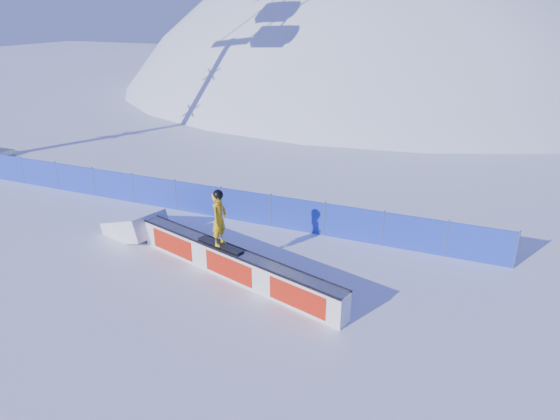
% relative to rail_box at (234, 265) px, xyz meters
% --- Properties ---
extents(ground, '(160.00, 160.00, 0.00)m').
position_rel_rail_box_xyz_m(ground, '(-3.51, -0.71, -0.45)').
color(ground, white).
rests_on(ground, ground).
extents(snow_hill, '(64.00, 64.00, 64.00)m').
position_rel_rail_box_xyz_m(snow_hill, '(-3.51, 41.29, -18.45)').
color(snow_hill, white).
rests_on(snow_hill, ground).
extents(safety_fence, '(22.05, 0.05, 1.30)m').
position_rel_rail_box_xyz_m(safety_fence, '(-3.51, 3.79, 0.16)').
color(safety_fence, '#203AC3').
rests_on(safety_fence, ground).
extents(rail_box, '(7.39, 2.60, 0.90)m').
position_rel_rail_box_xyz_m(rail_box, '(0.00, 0.00, 0.00)').
color(rail_box, white).
rests_on(rail_box, ground).
extents(snow_ramp, '(2.49, 1.93, 1.37)m').
position_rel_rail_box_xyz_m(snow_ramp, '(-4.53, 1.31, -0.45)').
color(snow_ramp, white).
rests_on(snow_ramp, ground).
extents(snowboarder, '(1.66, 0.74, 1.72)m').
position_rel_rail_box_xyz_m(snowboarder, '(-0.51, 0.15, 1.30)').
color(snowboarder, black).
rests_on(snowboarder, rail_box).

